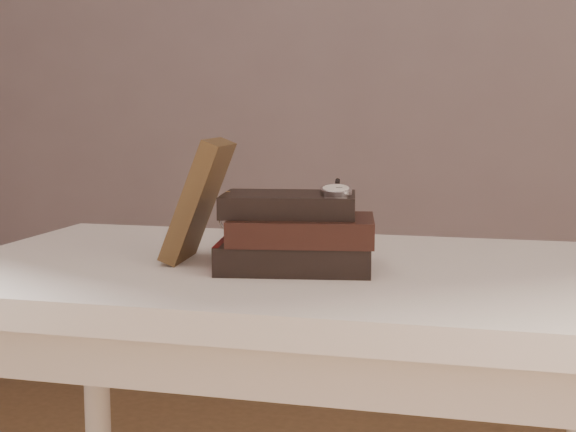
# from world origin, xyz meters

# --- Properties ---
(table) EXTENTS (1.00, 0.60, 0.75)m
(table) POSITION_xyz_m (0.00, 0.35, 0.66)
(table) COLOR white
(table) RESTS_ON ground
(book_stack) EXTENTS (0.24, 0.18, 0.11)m
(book_stack) POSITION_xyz_m (0.02, 0.31, 0.80)
(book_stack) COLOR black
(book_stack) RESTS_ON table
(journal) EXTENTS (0.10, 0.12, 0.18)m
(journal) POSITION_xyz_m (-0.13, 0.33, 0.84)
(journal) COLOR #3A2816
(journal) RESTS_ON table
(pocket_watch) EXTENTS (0.05, 0.15, 0.02)m
(pocket_watch) POSITION_xyz_m (0.08, 0.32, 0.86)
(pocket_watch) COLOR silver
(pocket_watch) RESTS_ON book_stack
(eyeglasses) EXTENTS (0.10, 0.12, 0.04)m
(eyeglasses) POSITION_xyz_m (-0.07, 0.37, 0.81)
(eyeglasses) COLOR silver
(eyeglasses) RESTS_ON book_stack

